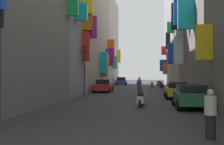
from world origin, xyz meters
TOP-DOWN VIEW (x-y plane):
  - ground_plane at (0.00, 30.00)m, footprint 140.00×140.00m
  - building_left_mid_b at (-7.99, 31.13)m, footprint 7.06×11.94m
  - building_left_mid_c at (-7.98, 40.42)m, footprint 7.36×6.65m
  - building_left_far at (-8.00, 51.87)m, footprint 6.85×16.26m
  - building_right_mid_c at (7.99, 38.80)m, footprint 6.93×16.26m
  - building_right_far at (7.99, 53.46)m, footprint 7.33×13.07m
  - parked_car_blue at (-3.57, 51.39)m, footprint 1.95×4.26m
  - parked_car_yellow at (3.71, 20.90)m, footprint 1.85×4.40m
  - parked_car_green at (3.83, 13.97)m, footprint 1.87×4.09m
  - parked_car_red at (-3.64, 28.86)m, footprint 1.90×4.11m
  - scooter_blue at (3.43, 46.89)m, footprint 0.85×1.90m
  - scooter_silver at (2.01, 38.57)m, footprint 0.48×1.89m
  - scooter_red at (-0.20, 48.44)m, footprint 0.77×1.94m
  - scooter_white at (0.91, 14.56)m, footprint 0.56×1.93m
  - scooter_black at (3.33, 38.45)m, footprint 0.62×1.86m
  - pedestrian_crossing at (3.23, 5.66)m, footprint 0.41×0.41m
  - pedestrian_near_left at (0.60, 22.20)m, footprint 0.54×0.54m
  - traffic_light_near_corner at (-4.57, 22.88)m, footprint 0.26×0.34m

SIDE VIEW (x-z plane):
  - ground_plane at x=0.00m, z-range 0.00..0.00m
  - scooter_black at x=3.33m, z-range -0.10..1.03m
  - scooter_silver at x=2.01m, z-range -0.10..1.03m
  - scooter_white at x=0.91m, z-range -0.10..1.03m
  - scooter_red at x=-0.20m, z-range -0.10..1.03m
  - scooter_blue at x=3.43m, z-range -0.10..1.03m
  - parked_car_yellow at x=3.71m, z-range 0.05..1.42m
  - parked_car_red at x=-3.64m, z-range 0.04..1.46m
  - parked_car_green at x=3.83m, z-range 0.04..1.47m
  - pedestrian_crossing at x=3.23m, z-range -0.01..1.56m
  - parked_car_blue at x=-3.57m, z-range 0.04..1.52m
  - pedestrian_near_left at x=0.60m, z-range 0.00..1.78m
  - traffic_light_near_corner at x=-4.57m, z-range 0.82..5.55m
  - building_left_mid_b at x=-7.99m, z-range -0.01..13.75m
  - building_left_far at x=-8.00m, z-range 0.00..16.80m
  - building_right_far at x=7.99m, z-range -0.01..19.08m
  - building_left_mid_c at x=-7.98m, z-range -0.03..19.70m
  - building_right_mid_c at x=7.99m, z-range -0.01..21.19m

